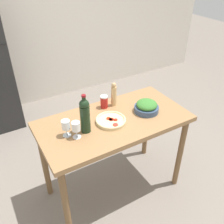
{
  "coord_description": "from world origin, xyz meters",
  "views": [
    {
      "loc": [
        -0.93,
        -1.56,
        2.19
      ],
      "look_at": [
        0.0,
        0.03,
        0.96
      ],
      "focal_mm": 40.0,
      "sensor_mm": 36.0,
      "label": 1
    }
  ],
  "objects_px": {
    "salad_bowl": "(147,107)",
    "salt_canister": "(104,102)",
    "pepper_mill": "(114,95)",
    "wine_glass_near": "(76,127)",
    "homemade_pizza": "(111,120)",
    "wine_bottle": "(85,115)",
    "wine_glass_far": "(66,126)"
  },
  "relations": [
    {
      "from": "salad_bowl",
      "to": "salt_canister",
      "type": "relative_size",
      "value": 1.85
    },
    {
      "from": "salt_canister",
      "to": "pepper_mill",
      "type": "bearing_deg",
      "value": -7.27
    },
    {
      "from": "wine_glass_near",
      "to": "homemade_pizza",
      "type": "relative_size",
      "value": 0.55
    },
    {
      "from": "homemade_pizza",
      "to": "salt_canister",
      "type": "distance_m",
      "value": 0.25
    },
    {
      "from": "pepper_mill",
      "to": "salad_bowl",
      "type": "height_order",
      "value": "pepper_mill"
    },
    {
      "from": "wine_bottle",
      "to": "homemade_pizza",
      "type": "xyz_separation_m",
      "value": [
        0.24,
        0.01,
        -0.14
      ]
    },
    {
      "from": "salad_bowl",
      "to": "wine_bottle",
      "type": "bearing_deg",
      "value": 178.52
    },
    {
      "from": "wine_bottle",
      "to": "salad_bowl",
      "type": "xyz_separation_m",
      "value": [
        0.61,
        -0.02,
        -0.11
      ]
    },
    {
      "from": "wine_glass_far",
      "to": "pepper_mill",
      "type": "relative_size",
      "value": 0.61
    },
    {
      "from": "wine_glass_far",
      "to": "salad_bowl",
      "type": "xyz_separation_m",
      "value": [
        0.77,
        -0.04,
        -0.05
      ]
    },
    {
      "from": "wine_glass_near",
      "to": "homemade_pizza",
      "type": "bearing_deg",
      "value": 7.16
    },
    {
      "from": "wine_glass_near",
      "to": "pepper_mill",
      "type": "xyz_separation_m",
      "value": [
        0.51,
        0.27,
        0.02
      ]
    },
    {
      "from": "homemade_pizza",
      "to": "salt_canister",
      "type": "xyz_separation_m",
      "value": [
        0.07,
        0.24,
        0.04
      ]
    },
    {
      "from": "wine_glass_far",
      "to": "pepper_mill",
      "type": "xyz_separation_m",
      "value": [
        0.57,
        0.21,
        0.02
      ]
    },
    {
      "from": "homemade_pizza",
      "to": "pepper_mill",
      "type": "bearing_deg",
      "value": 54.06
    },
    {
      "from": "wine_bottle",
      "to": "homemade_pizza",
      "type": "distance_m",
      "value": 0.28
    },
    {
      "from": "wine_bottle",
      "to": "wine_glass_near",
      "type": "relative_size",
      "value": 2.36
    },
    {
      "from": "wine_glass_far",
      "to": "homemade_pizza",
      "type": "bearing_deg",
      "value": -2.76
    },
    {
      "from": "homemade_pizza",
      "to": "salt_canister",
      "type": "height_order",
      "value": "salt_canister"
    },
    {
      "from": "wine_bottle",
      "to": "salad_bowl",
      "type": "height_order",
      "value": "wine_bottle"
    },
    {
      "from": "wine_glass_near",
      "to": "salt_canister",
      "type": "bearing_deg",
      "value": 34.81
    },
    {
      "from": "wine_glass_far",
      "to": "salad_bowl",
      "type": "bearing_deg",
      "value": -3.03
    },
    {
      "from": "wine_glass_far",
      "to": "salad_bowl",
      "type": "relative_size",
      "value": 0.64
    },
    {
      "from": "wine_glass_near",
      "to": "wine_glass_far",
      "type": "bearing_deg",
      "value": 134.28
    },
    {
      "from": "pepper_mill",
      "to": "wine_glass_far",
      "type": "bearing_deg",
      "value": -159.82
    },
    {
      "from": "wine_glass_near",
      "to": "homemade_pizza",
      "type": "height_order",
      "value": "wine_glass_near"
    },
    {
      "from": "wine_bottle",
      "to": "homemade_pizza",
      "type": "relative_size",
      "value": 1.29
    },
    {
      "from": "wine_bottle",
      "to": "salt_canister",
      "type": "bearing_deg",
      "value": 38.57
    },
    {
      "from": "wine_bottle",
      "to": "wine_glass_far",
      "type": "xyz_separation_m",
      "value": [
        -0.16,
        0.03,
        -0.06
      ]
    },
    {
      "from": "wine_bottle",
      "to": "salad_bowl",
      "type": "distance_m",
      "value": 0.62
    },
    {
      "from": "salad_bowl",
      "to": "salt_canister",
      "type": "height_order",
      "value": "salt_canister"
    },
    {
      "from": "salt_canister",
      "to": "homemade_pizza",
      "type": "bearing_deg",
      "value": -105.38
    }
  ]
}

